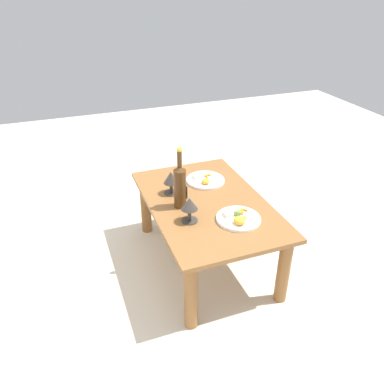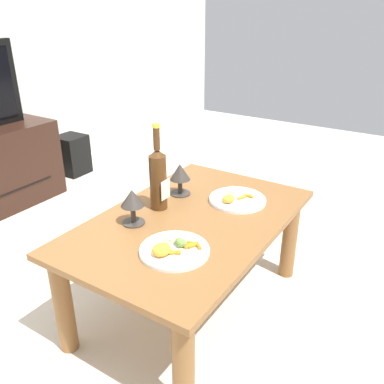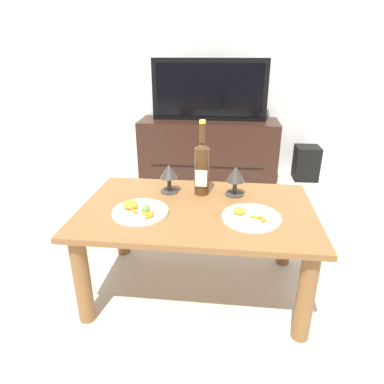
{
  "view_description": "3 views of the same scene",
  "coord_description": "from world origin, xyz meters",
  "px_view_note": "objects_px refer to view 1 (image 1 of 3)",
  "views": [
    {
      "loc": [
        -1.76,
        0.75,
        1.59
      ],
      "look_at": [
        0.04,
        0.08,
        0.5
      ],
      "focal_mm": 35.95,
      "sensor_mm": 36.0,
      "label": 1
    },
    {
      "loc": [
        -1.19,
        -0.77,
        1.2
      ],
      "look_at": [
        0.04,
        0.02,
        0.53
      ],
      "focal_mm": 38.16,
      "sensor_mm": 36.0,
      "label": 2
    },
    {
      "loc": [
        0.13,
        -1.35,
        1.09
      ],
      "look_at": [
        -0.03,
        0.05,
        0.49
      ],
      "focal_mm": 31.59,
      "sensor_mm": 36.0,
      "label": 3
    }
  ],
  "objects_px": {
    "wine_bottle": "(180,185)",
    "goblet_left": "(189,205)",
    "dinner_plate_right": "(205,180)",
    "goblet_right": "(171,179)",
    "dining_table": "(207,214)",
    "dinner_plate_left": "(238,218)"
  },
  "relations": [
    {
      "from": "wine_bottle",
      "to": "goblet_left",
      "type": "xyz_separation_m",
      "value": [
        -0.16,
        0.0,
        -0.04
      ]
    },
    {
      "from": "goblet_left",
      "to": "dinner_plate_right",
      "type": "relative_size",
      "value": 0.58
    },
    {
      "from": "wine_bottle",
      "to": "goblet_right",
      "type": "height_order",
      "value": "wine_bottle"
    },
    {
      "from": "dining_table",
      "to": "wine_bottle",
      "type": "xyz_separation_m",
      "value": [
        0.01,
        0.16,
        0.22
      ]
    },
    {
      "from": "dining_table",
      "to": "dinner_plate_right",
      "type": "height_order",
      "value": "dinner_plate_right"
    },
    {
      "from": "goblet_left",
      "to": "goblet_right",
      "type": "bearing_deg",
      "value": 0.0
    },
    {
      "from": "wine_bottle",
      "to": "dinner_plate_right",
      "type": "distance_m",
      "value": 0.36
    },
    {
      "from": "dining_table",
      "to": "wine_bottle",
      "type": "height_order",
      "value": "wine_bottle"
    },
    {
      "from": "dinner_plate_right",
      "to": "dinner_plate_left",
      "type": "bearing_deg",
      "value": -179.91
    },
    {
      "from": "goblet_right",
      "to": "dinner_plate_left",
      "type": "bearing_deg",
      "value": -148.41
    },
    {
      "from": "dining_table",
      "to": "dinner_plate_left",
      "type": "height_order",
      "value": "dinner_plate_left"
    },
    {
      "from": "dining_table",
      "to": "wine_bottle",
      "type": "bearing_deg",
      "value": 87.55
    },
    {
      "from": "wine_bottle",
      "to": "goblet_right",
      "type": "distance_m",
      "value": 0.17
    },
    {
      "from": "wine_bottle",
      "to": "dinner_plate_right",
      "type": "xyz_separation_m",
      "value": [
        0.23,
        -0.24,
        -0.13
      ]
    },
    {
      "from": "wine_bottle",
      "to": "dinner_plate_left",
      "type": "distance_m",
      "value": 0.37
    },
    {
      "from": "wine_bottle",
      "to": "dinner_plate_right",
      "type": "relative_size",
      "value": 1.47
    },
    {
      "from": "goblet_left",
      "to": "dinner_plate_right",
      "type": "bearing_deg",
      "value": -32.55
    },
    {
      "from": "wine_bottle",
      "to": "goblet_left",
      "type": "distance_m",
      "value": 0.16
    },
    {
      "from": "goblet_left",
      "to": "dinner_plate_right",
      "type": "xyz_separation_m",
      "value": [
        0.39,
        -0.25,
        -0.09
      ]
    },
    {
      "from": "dinner_plate_left",
      "to": "dinner_plate_right",
      "type": "bearing_deg",
      "value": 0.09
    },
    {
      "from": "dinner_plate_right",
      "to": "wine_bottle",
      "type": "bearing_deg",
      "value": 132.92
    },
    {
      "from": "dining_table",
      "to": "goblet_right",
      "type": "bearing_deg",
      "value": 44.41
    }
  ]
}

